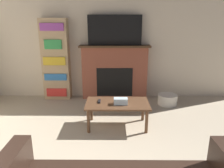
# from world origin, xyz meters

# --- Properties ---
(wall_back) EXTENTS (6.38, 0.06, 2.70)m
(wall_back) POSITION_xyz_m (0.00, 4.32, 1.35)
(wall_back) COLOR beige
(wall_back) RESTS_ON ground_plane
(fireplace) EXTENTS (1.52, 0.28, 1.19)m
(fireplace) POSITION_xyz_m (0.14, 4.17, 0.60)
(fireplace) COLOR brown
(fireplace) RESTS_ON ground_plane
(tv) EXTENTS (1.13, 0.03, 0.62)m
(tv) POSITION_xyz_m (0.14, 4.15, 1.50)
(tv) COLOR black
(tv) RESTS_ON fireplace
(coffee_table) EXTENTS (1.03, 0.57, 0.42)m
(coffee_table) POSITION_xyz_m (0.18, 2.81, 0.36)
(coffee_table) COLOR brown
(coffee_table) RESTS_ON ground_plane
(tissue_box) EXTENTS (0.22, 0.12, 0.10)m
(tissue_box) POSITION_xyz_m (0.23, 2.75, 0.47)
(tissue_box) COLOR silver
(tissue_box) RESTS_ON coffee_table
(remote_control) EXTENTS (0.04, 0.15, 0.02)m
(remote_control) POSITION_xyz_m (-0.12, 2.84, 0.43)
(remote_control) COLOR black
(remote_control) RESTS_ON coffee_table
(bookshelf) EXTENTS (0.57, 0.29, 1.74)m
(bookshelf) POSITION_xyz_m (-1.14, 4.15, 0.87)
(bookshelf) COLOR tan
(bookshelf) RESTS_ON ground_plane
(storage_basket) EXTENTS (0.40, 0.40, 0.21)m
(storage_basket) POSITION_xyz_m (1.25, 3.78, 0.11)
(storage_basket) COLOR silver
(storage_basket) RESTS_ON ground_plane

